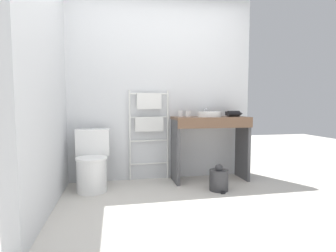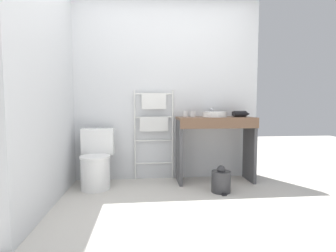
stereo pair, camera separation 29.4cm
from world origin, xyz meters
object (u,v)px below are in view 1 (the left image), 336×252
at_px(towel_radiator, 149,119).
at_px(trash_bin, 219,179).
at_px(toilet, 92,164).
at_px(cup_near_edge, 188,114).
at_px(hair_dryer, 234,114).
at_px(cup_near_wall, 181,114).
at_px(sink_basin, 209,114).

distance_m(towel_radiator, trash_bin, 1.21).
xyz_separation_m(toilet, towel_radiator, (0.74, 0.28, 0.53)).
distance_m(towel_radiator, cup_near_edge, 0.54).
bearing_deg(hair_dryer, cup_near_wall, 168.62).
xyz_separation_m(toilet, hair_dryer, (1.89, 0.10, 0.60)).
bearing_deg(hair_dryer, cup_near_edge, 170.37).
xyz_separation_m(toilet, cup_near_wall, (1.17, 0.25, 0.60)).
bearing_deg(towel_radiator, cup_near_edge, -7.96).
xyz_separation_m(cup_near_edge, trash_bin, (0.23, -0.54, -0.78)).
xyz_separation_m(toilet, sink_basin, (1.54, 0.12, 0.60)).
bearing_deg(sink_basin, cup_near_edge, 162.15).
relative_size(sink_basin, cup_near_wall, 3.84).
distance_m(sink_basin, hair_dryer, 0.35).
relative_size(towel_radiator, trash_bin, 3.84).
distance_m(cup_near_edge, trash_bin, 0.98).
bearing_deg(trash_bin, sink_basin, 84.86).
bearing_deg(trash_bin, cup_near_wall, 119.64).
bearing_deg(hair_dryer, towel_radiator, 171.14).
xyz_separation_m(hair_dryer, trash_bin, (-0.39, -0.44, -0.78)).
distance_m(toilet, cup_near_edge, 1.42).
distance_m(towel_radiator, cup_near_wall, 0.44).
relative_size(toilet, trash_bin, 2.30).
height_order(sink_basin, trash_bin, sink_basin).
height_order(sink_basin, hair_dryer, hair_dryer).
distance_m(toilet, sink_basin, 1.66).
height_order(towel_radiator, cup_near_wall, towel_radiator).
bearing_deg(cup_near_wall, trash_bin, -60.36).
bearing_deg(sink_basin, trash_bin, -95.14).
relative_size(cup_near_edge, trash_bin, 0.24).
bearing_deg(cup_near_wall, towel_radiator, 175.42).
relative_size(cup_near_wall, hair_dryer, 0.38).
xyz_separation_m(sink_basin, hair_dryer, (0.35, -0.02, 0.00)).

